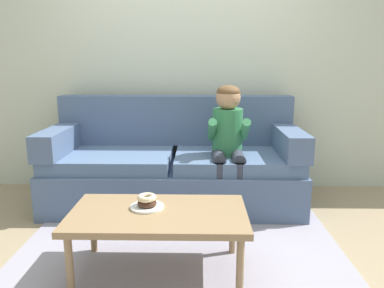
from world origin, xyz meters
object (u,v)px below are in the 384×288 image
object	(u,v)px
coffee_table	(158,218)
toy_controller	(93,233)
donut	(147,203)
couch	(174,167)
person_child	(228,137)

from	to	relation	value
coffee_table	toy_controller	bearing A→B (deg)	138.94
donut	toy_controller	xyz separation A→B (m)	(-0.48, 0.43, -0.41)
couch	coffee_table	xyz separation A→B (m)	(-0.02, -1.19, 0.02)
coffee_table	toy_controller	xyz separation A→B (m)	(-0.56, 0.48, -0.34)
toy_controller	couch	bearing A→B (deg)	46.56
coffee_table	person_child	world-z (taller)	person_child
coffee_table	person_child	bearing A→B (deg)	63.57
person_child	toy_controller	world-z (taller)	person_child
couch	donut	bearing A→B (deg)	-94.66
coffee_table	donut	xyz separation A→B (m)	(-0.08, 0.06, 0.07)
donut	coffee_table	bearing A→B (deg)	-36.41
coffee_table	person_child	xyz separation A→B (m)	(0.49, 0.98, 0.31)
couch	coffee_table	world-z (taller)	couch
donut	person_child	bearing A→B (deg)	58.73
couch	toy_controller	distance (m)	0.97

